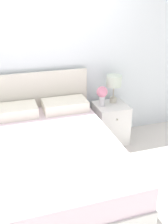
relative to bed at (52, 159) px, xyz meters
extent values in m
plane|color=silver|center=(0.00, 0.96, -0.32)|extent=(12.00, 12.00, 0.00)
cube|color=white|center=(0.00, 1.03, 0.98)|extent=(8.00, 0.06, 2.60)
cube|color=white|center=(0.00, -0.07, -0.15)|extent=(1.41, 2.06, 0.35)
cube|color=white|center=(0.00, -0.07, 0.15)|extent=(1.39, 2.02, 0.25)
cube|color=silver|center=(0.00, 0.94, 0.23)|extent=(1.44, 0.05, 1.10)
cube|color=white|center=(-0.34, 0.71, 0.35)|extent=(0.59, 0.36, 0.14)
cube|color=white|center=(0.34, 0.71, 0.35)|extent=(0.59, 0.36, 0.14)
cube|color=white|center=(1.03, 0.71, -0.03)|extent=(0.46, 0.46, 0.59)
sphere|color=#B2AD93|center=(1.03, 0.47, 0.14)|extent=(0.02, 0.02, 0.02)
cylinder|color=beige|center=(1.10, 0.80, 0.31)|extent=(0.10, 0.10, 0.07)
cylinder|color=#B7B29E|center=(1.10, 0.80, 0.43)|extent=(0.02, 0.02, 0.18)
cylinder|color=silver|center=(1.10, 0.80, 0.60)|extent=(0.22, 0.22, 0.16)
cylinder|color=white|center=(0.88, 0.72, 0.35)|extent=(0.09, 0.09, 0.15)
sphere|color=pink|center=(0.88, 0.72, 0.48)|extent=(0.16, 0.16, 0.16)
sphere|color=#609356|center=(0.92, 0.72, 0.44)|extent=(0.07, 0.07, 0.07)
camera|label=1|loc=(-0.41, -2.51, 1.72)|focal=42.00mm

